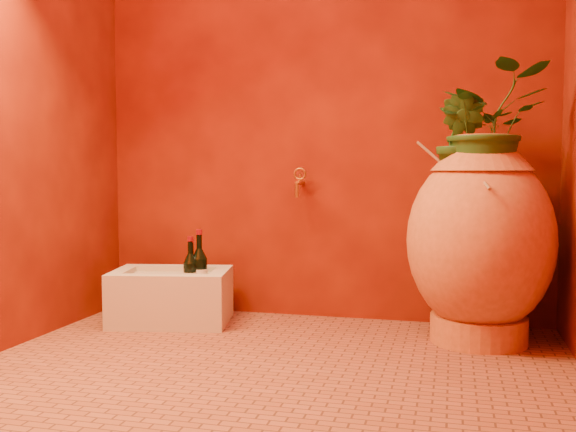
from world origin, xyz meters
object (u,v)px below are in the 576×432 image
(wine_bottle_a, at_px, (192,273))
(wall_tap, at_px, (299,181))
(wine_bottle_c, at_px, (191,275))
(amphora, at_px, (480,240))
(wine_bottle_b, at_px, (199,272))
(stone_basin, at_px, (171,298))

(wine_bottle_a, distance_m, wall_tap, 0.77)
(wine_bottle_a, distance_m, wine_bottle_c, 0.12)
(wine_bottle_a, bearing_deg, amphora, -2.64)
(amphora, distance_m, wine_bottle_b, 1.44)
(stone_basin, distance_m, wall_tap, 0.94)
(wine_bottle_a, height_order, wine_bottle_b, wine_bottle_b)
(wine_bottle_b, bearing_deg, wall_tap, 29.49)
(amphora, distance_m, stone_basin, 1.63)
(wine_bottle_b, height_order, wine_bottle_c, wine_bottle_b)
(wine_bottle_a, relative_size, wine_bottle_b, 0.84)
(wine_bottle_a, xyz_separation_m, wine_bottle_b, (0.08, -0.07, 0.02))
(wall_tap, bearing_deg, wine_bottle_a, -160.41)
(wine_bottle_b, bearing_deg, wine_bottle_a, 136.25)
(wine_bottle_c, height_order, wall_tap, wall_tap)
(wine_bottle_a, height_order, wine_bottle_c, wine_bottle_c)
(wine_bottle_b, distance_m, wine_bottle_c, 0.05)
(wine_bottle_b, distance_m, wall_tap, 0.73)
(amphora, bearing_deg, wine_bottle_b, -179.84)
(wine_bottle_b, height_order, wall_tap, wall_tap)
(amphora, xyz_separation_m, stone_basin, (-1.59, -0.01, -0.35))
(amphora, relative_size, wall_tap, 6.06)
(wine_bottle_a, bearing_deg, wine_bottle_b, -43.75)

